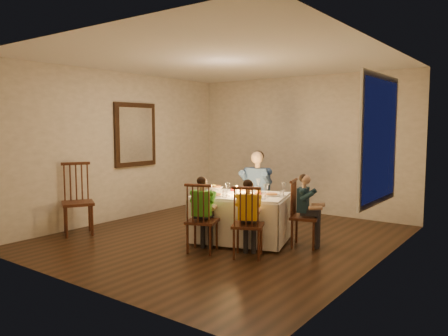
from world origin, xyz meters
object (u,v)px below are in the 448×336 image
Objects in this scene: child_green at (202,252)px; child_teal at (304,246)px; chair_near_left at (202,252)px; dining_table at (241,208)px; chair_extra at (79,234)px; serving_bowl at (216,188)px; chair_adult at (257,230)px; chair_near_right at (248,257)px; chair_end at (304,246)px; adult at (257,230)px; child_yellow at (248,257)px.

child_teal is at bearing -154.08° from child_green.
child_green is at bearing -20.58° from chair_near_left.
dining_table is 2.56m from chair_extra.
child_teal is 4.79× the size of serving_bowl.
chair_extra reaches higher than chair_adult.
child_green is (-0.61, -0.16, 0.00)m from chair_near_right.
chair_adult and chair_near_left have the same top height.
dining_table is 1.04m from child_teal.
dining_table is 0.90m from child_green.
serving_bowl is at bearing 80.98° from child_teal.
chair_end is 1.42m from child_green.
chair_end is at bearing -154.08° from child_green.
adult is 0.99m from serving_bowl.
chair_end is 0.94m from child_yellow.
chair_adult is 4.42× the size of serving_bowl.
chair_adult is 1.00× the size of chair_near_right.
chair_near_right is 0.63m from child_green.
dining_table is 1.52× the size of child_teal.
child_teal reaches higher than child_yellow.
chair_extra reaches higher than child_teal.
child_yellow reaches higher than chair_near_left.
chair_end is 4.42× the size of serving_bowl.
adult reaches higher than child_green.
dining_table is at bearing -118.55° from chair_near_left.
dining_table is 1.65× the size of chair_near_right.
chair_near_left is at bearing -97.25° from chair_adult.
dining_table is 1.54× the size of child_yellow.
child_teal is at bearing -31.29° from chair_adult.
chair_extra is 3.42m from child_teal.
serving_bowl is at bearing -133.20° from chair_adult.
chair_end is (0.87, 0.28, -0.49)m from dining_table.
serving_bowl reaches higher than chair_end.
chair_adult is 1.45m from chair_near_left.
child_green is at bearing 120.99° from child_teal.
chair_adult is at bearing -87.46° from child_yellow.
adult reaches higher than chair_end.
child_yellow reaches higher than chair_adult.
chair_near_left is 1.00× the size of chair_end.
adult reaches higher than chair_near_right.
adult is 6.04× the size of serving_bowl.
chair_adult is 1.45m from child_green.
dining_table is at bearing -74.45° from chair_near_right.
serving_bowl is (-1.42, -0.16, 0.71)m from child_teal.
chair_near_right is 0.00m from child_yellow.
dining_table is 1.21× the size of adult.
chair_end is (0.98, 1.03, 0.00)m from chair_near_left.
child_green reaches higher than chair_adult.
chair_near_left is 1.42m from child_teal.
chair_extra is 2.16m from child_green.
child_teal is at bearing -137.88° from child_yellow.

